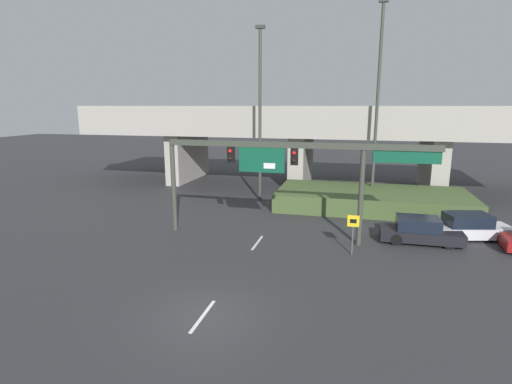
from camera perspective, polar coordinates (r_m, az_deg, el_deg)
The scene contains 10 objects.
ground_plane at distance 15.68m, azimuth -7.36°, elevation -16.86°, with size 160.00×160.00×0.00m, color #2D2D30.
lane_markings at distance 26.59m, azimuth 2.36°, elevation -4.36°, with size 0.14×27.27×0.01m.
signal_gantry at distance 22.42m, azimuth 4.21°, elevation 4.42°, with size 15.19×0.44×5.63m.
speed_limit_sign at distance 21.18m, azimuth 13.68°, elevation -5.08°, with size 0.60×0.11×2.17m.
highway_light_pole_near at distance 32.53m, azimuth 16.96°, elevation 12.38°, with size 0.70×0.36×15.18m.
highway_light_pole_far at distance 31.81m, azimuth 0.58°, elevation 11.38°, with size 0.70×0.36×13.49m.
overpass_bridge at distance 38.87m, azimuth 6.59°, elevation 8.64°, with size 41.90×9.95×7.58m.
grass_embankment at distance 31.35m, azimuth 16.18°, elevation -1.04°, with size 14.00×6.60×1.32m.
parked_sedan_near_right at distance 24.49m, azimuth 22.35°, elevation -5.15°, with size 4.43×1.91×1.44m.
parked_sedan_mid_right at distance 26.39m, azimuth 28.13°, elevation -4.44°, with size 4.90×2.85×1.49m.
Camera 1 is at (5.20, -12.69, 7.60)m, focal length 28.00 mm.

